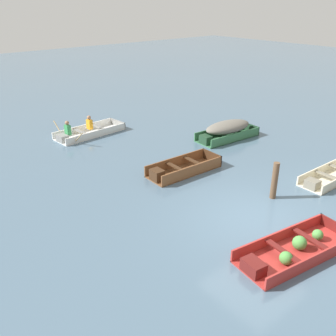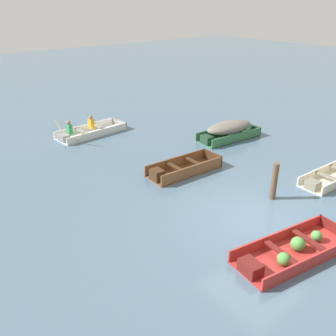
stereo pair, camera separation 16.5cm
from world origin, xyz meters
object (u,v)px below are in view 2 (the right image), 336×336
(skiff_cream_mid_moored, at_px, (332,177))
(mooring_post, at_px, (274,181))
(dinghy_red_foreground, at_px, (292,251))
(skiff_wooden_brown_near_moored, at_px, (181,169))
(skiff_green_far_moored, at_px, (229,129))
(rowboat_white_with_crew, at_px, (88,132))

(skiff_cream_mid_moored, distance_m, mooring_post, 2.75)
(dinghy_red_foreground, relative_size, skiff_wooden_brown_near_moored, 1.18)
(skiff_wooden_brown_near_moored, xyz_separation_m, skiff_green_far_moored, (3.95, 1.37, 0.30))
(rowboat_white_with_crew, bearing_deg, dinghy_red_foreground, -91.90)
(skiff_green_far_moored, distance_m, rowboat_white_with_crew, 6.37)
(rowboat_white_with_crew, height_order, mooring_post, mooring_post)
(skiff_green_far_moored, bearing_deg, dinghy_red_foreground, -126.82)
(skiff_green_far_moored, xyz_separation_m, rowboat_white_with_crew, (-4.61, 4.38, -0.28))
(skiff_wooden_brown_near_moored, height_order, skiff_green_far_moored, skiff_green_far_moored)
(dinghy_red_foreground, distance_m, skiff_cream_mid_moored, 4.92)
(skiff_cream_mid_moored, height_order, skiff_green_far_moored, skiff_green_far_moored)
(skiff_wooden_brown_near_moored, bearing_deg, skiff_green_far_moored, 19.09)
(skiff_green_far_moored, bearing_deg, mooring_post, -122.92)
(skiff_cream_mid_moored, height_order, rowboat_white_with_crew, rowboat_white_with_crew)
(skiff_cream_mid_moored, bearing_deg, dinghy_red_foreground, -161.62)
(skiff_wooden_brown_near_moored, bearing_deg, rowboat_white_with_crew, 96.52)
(dinghy_red_foreground, relative_size, skiff_green_far_moored, 1.12)
(skiff_green_far_moored, relative_size, mooring_post, 2.48)
(skiff_cream_mid_moored, distance_m, skiff_green_far_moored, 5.12)
(skiff_wooden_brown_near_moored, height_order, rowboat_white_with_crew, rowboat_white_with_crew)
(rowboat_white_with_crew, bearing_deg, skiff_wooden_brown_near_moored, -83.48)
(skiff_green_far_moored, relative_size, rowboat_white_with_crew, 0.91)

